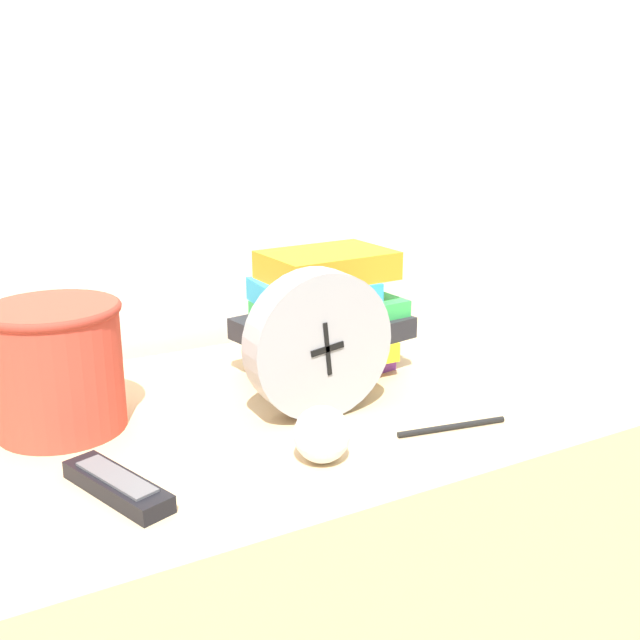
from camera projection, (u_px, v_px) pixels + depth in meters
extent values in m
cube|color=silver|center=(165.00, 72.00, 1.22)|extent=(6.00, 0.04, 2.40)
cube|color=tan|center=(271.00, 631.00, 1.15)|extent=(1.16, 0.59, 0.74)
cylinder|color=#99999E|center=(318.00, 344.00, 1.00)|extent=(0.20, 0.05, 0.20)
cylinder|color=white|center=(323.00, 347.00, 0.99)|extent=(0.18, 0.01, 0.18)
cube|color=black|center=(327.00, 349.00, 0.98)|extent=(0.05, 0.01, 0.01)
cube|color=black|center=(327.00, 349.00, 0.98)|extent=(0.01, 0.01, 0.07)
cylinder|color=black|center=(327.00, 349.00, 0.98)|extent=(0.01, 0.01, 0.01)
cube|color=#7A3899|center=(325.00, 361.00, 1.19)|extent=(0.20, 0.16, 0.03)
cube|color=yellow|center=(327.00, 347.00, 1.17)|extent=(0.18, 0.16, 0.03)
cube|color=#232328|center=(322.00, 328.00, 1.16)|extent=(0.26, 0.21, 0.03)
cube|color=green|center=(330.00, 309.00, 1.16)|extent=(0.22, 0.16, 0.03)
cube|color=#2D9ED1|center=(314.00, 292.00, 1.14)|extent=(0.18, 0.14, 0.04)
cube|color=orange|center=(327.00, 265.00, 1.14)|extent=(0.20, 0.14, 0.04)
cylinder|color=#C63D2D|center=(57.00, 368.00, 0.96)|extent=(0.16, 0.16, 0.17)
torus|color=#9F3024|center=(51.00, 310.00, 0.94)|extent=(0.17, 0.17, 0.01)
cube|color=black|center=(117.00, 486.00, 0.82)|extent=(0.09, 0.16, 0.02)
cube|color=#59595E|center=(116.00, 477.00, 0.81)|extent=(0.06, 0.12, 0.00)
sphere|color=white|center=(322.00, 434.00, 0.89)|extent=(0.07, 0.07, 0.07)
cylinder|color=black|center=(452.00, 427.00, 0.98)|extent=(0.15, 0.04, 0.01)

